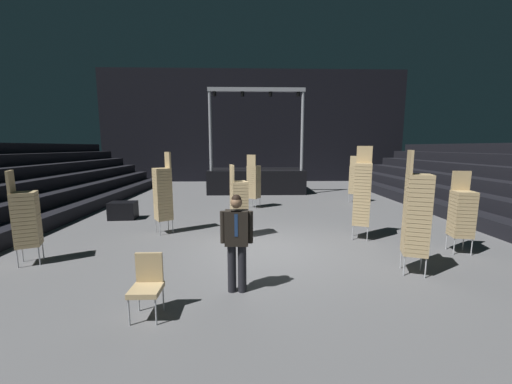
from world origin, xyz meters
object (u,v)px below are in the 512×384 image
object	(u,v)px
chair_stack_front_right	(362,193)
chair_stack_mid_left	(417,213)
chair_stack_mid_right	(462,213)
equipment_road_case	(123,210)
chair_stack_rear_centre	(26,218)
loose_chair_near_man	(147,282)
chair_stack_rear_right	(254,181)
chair_stack_rear_left	(239,201)
stage_riser	(256,179)
chair_stack_front_left	(355,179)
man_with_tie	(237,238)
chair_stack_mid_centre	(163,193)

from	to	relation	value
chair_stack_front_right	chair_stack_mid_left	bearing A→B (deg)	117.46
chair_stack_mid_right	equipment_road_case	bearing A→B (deg)	-10.40
chair_stack_rear_centre	loose_chair_near_man	world-z (taller)	chair_stack_rear_centre
chair_stack_mid_right	chair_stack_rear_right	bearing A→B (deg)	-38.30
equipment_road_case	loose_chair_near_man	world-z (taller)	loose_chair_near_man
chair_stack_rear_right	loose_chair_near_man	distance (m)	8.30
chair_stack_mid_right	equipment_road_case	size ratio (longest dim) A/B	2.18
chair_stack_rear_left	chair_stack_rear_right	xyz separation A→B (m)	(0.51, 4.12, 0.08)
stage_riser	chair_stack_rear_right	size ratio (longest dim) A/B	2.49
chair_stack_front_left	loose_chair_near_man	bearing A→B (deg)	-88.57
loose_chair_near_man	equipment_road_case	bearing A→B (deg)	-64.87
chair_stack_rear_left	chair_stack_rear_centre	size ratio (longest dim) A/B	1.00
chair_stack_front_left	loose_chair_near_man	distance (m)	11.18
chair_stack_rear_centre	chair_stack_rear_right	bearing A→B (deg)	116.30
chair_stack_front_right	loose_chair_near_man	distance (m)	5.98
chair_stack_front_left	chair_stack_rear_left	size ratio (longest dim) A/B	1.04
man_with_tie	equipment_road_case	bearing A→B (deg)	-50.76
stage_riser	chair_stack_front_right	size ratio (longest dim) A/B	2.16
man_with_tie	loose_chair_near_man	bearing A→B (deg)	30.01
chair_stack_mid_centre	chair_stack_mid_right	bearing A→B (deg)	-137.88
chair_stack_mid_centre	chair_stack_rear_centre	xyz separation A→B (m)	(-2.29, -2.30, -0.17)
stage_riser	chair_stack_mid_centre	world-z (taller)	stage_riser
chair_stack_front_right	loose_chair_near_man	size ratio (longest dim) A/B	2.71
chair_stack_mid_right	chair_stack_rear_left	world-z (taller)	chair_stack_rear_left
chair_stack_front_left	equipment_road_case	bearing A→B (deg)	-125.91
chair_stack_mid_left	chair_stack_rear_left	world-z (taller)	chair_stack_mid_left
stage_riser	chair_stack_mid_right	xyz separation A→B (m)	(4.62, -10.11, 0.26)
chair_stack_mid_left	chair_stack_mid_centre	size ratio (longest dim) A/B	1.04
man_with_tie	chair_stack_mid_centre	distance (m)	4.37
chair_stack_mid_right	chair_stack_rear_right	xyz separation A→B (m)	(-4.85, 5.55, 0.13)
chair_stack_mid_right	chair_stack_mid_left	bearing A→B (deg)	43.48
man_with_tie	chair_stack_rear_left	bearing A→B (deg)	-87.41
chair_stack_mid_right	chair_stack_rear_centre	xyz separation A→B (m)	(-9.87, -0.41, 0.04)
chair_stack_mid_left	chair_stack_rear_right	distance (m)	7.37
man_with_tie	chair_stack_rear_centre	xyz separation A→B (m)	(-4.57, 1.41, 0.04)
chair_stack_rear_centre	loose_chair_near_man	distance (m)	3.92
chair_stack_rear_left	chair_stack_rear_right	distance (m)	4.16
chair_stack_mid_right	chair_stack_rear_centre	bearing A→B (deg)	12.97
chair_stack_front_left	chair_stack_rear_right	distance (m)	4.78
loose_chair_near_man	chair_stack_mid_right	bearing A→B (deg)	-159.02
chair_stack_mid_right	loose_chair_near_man	world-z (taller)	chair_stack_mid_right
chair_stack_rear_left	loose_chair_near_man	bearing A→B (deg)	-31.83
stage_riser	chair_stack_mid_centre	distance (m)	8.75
equipment_road_case	loose_chair_near_man	bearing A→B (deg)	-64.88
chair_stack_rear_centre	equipment_road_case	distance (m)	4.14
chair_stack_mid_left	equipment_road_case	size ratio (longest dim) A/B	2.75
chair_stack_mid_left	chair_stack_front_right	bearing A→B (deg)	-156.44
man_with_tie	chair_stack_front_right	distance (m)	4.48
chair_stack_mid_left	chair_stack_rear_centre	world-z (taller)	chair_stack_mid_left
chair_stack_mid_right	chair_stack_rear_left	xyz separation A→B (m)	(-5.36, 1.43, 0.04)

